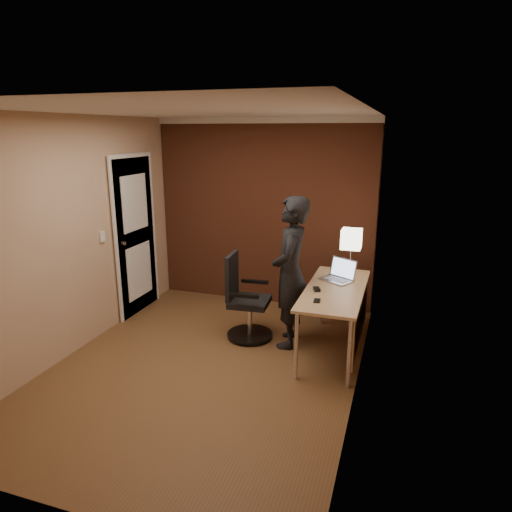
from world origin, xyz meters
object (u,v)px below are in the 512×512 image
object	(u,v)px
desk	(342,300)
phone	(317,301)
mouse	(317,289)
person	(290,273)
desk_lamp	(351,240)
laptop	(340,274)
office_chair	(244,302)

from	to	relation	value
desk	phone	size ratio (longest dim) A/B	13.04
desk	mouse	distance (m)	0.32
phone	person	distance (m)	0.63
desk_lamp	laptop	xyz separation A→B (m)	(-0.09, -0.21, -0.35)
desk_lamp	mouse	distance (m)	0.80
phone	person	xyz separation A→B (m)	(-0.39, 0.48, 0.10)
laptop	person	distance (m)	0.56
office_chair	mouse	bearing A→B (deg)	-11.82
desk	mouse	bearing A→B (deg)	-150.34
office_chair	desk	bearing A→B (deg)	-2.10
desk	desk_lamp	world-z (taller)	desk_lamp
desk	phone	distance (m)	0.49
phone	office_chair	xyz separation A→B (m)	(-0.92, 0.48, -0.30)
desk	person	size ratio (longest dim) A/B	0.90
laptop	phone	size ratio (longest dim) A/B	3.60
desk_lamp	office_chair	bearing A→B (deg)	-157.38
mouse	office_chair	bearing A→B (deg)	144.78
laptop	phone	bearing A→B (deg)	-98.67
office_chair	person	world-z (taller)	person
person	phone	bearing A→B (deg)	34.12
desk	person	distance (m)	0.62
phone	desk	bearing A→B (deg)	62.37
phone	office_chair	bearing A→B (deg)	147.86
laptop	phone	xyz separation A→B (m)	(-0.11, -0.73, -0.06)
desk_lamp	mouse	world-z (taller)	desk_lamp
desk_lamp	phone	size ratio (longest dim) A/B	4.65
phone	person	bearing A→B (deg)	124.08
office_chair	person	size ratio (longest dim) A/B	0.58
desk_lamp	mouse	xyz separation A→B (m)	(-0.26, -0.65, -0.40)
desk	phone	world-z (taller)	phone
phone	desk_lamp	bearing A→B (deg)	73.53
desk	person	bearing A→B (deg)	175.45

